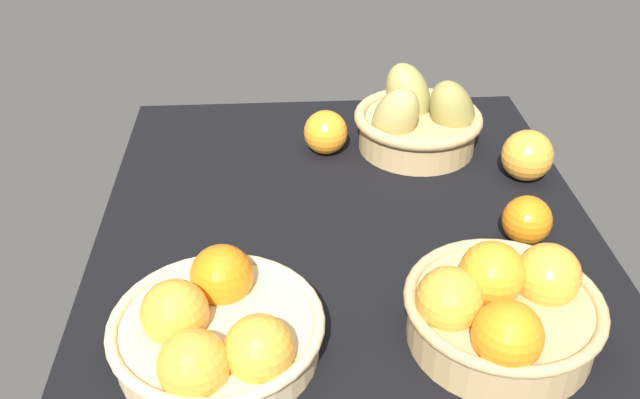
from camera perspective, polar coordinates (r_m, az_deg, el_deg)
name	(u,v)px	position (r cm, az deg, el deg)	size (l,w,h in cm)	color
market_tray	(347,235)	(103.67, 2.21, -2.86)	(84.00, 72.00, 3.00)	black
basket_near_right_pears	(418,121)	(121.41, 7.89, 6.29)	(21.66, 22.50, 14.79)	tan
basket_far_left	(216,330)	(81.61, -8.41, -10.36)	(24.67, 24.67, 9.99)	#D3BC8C
basket_near_left	(501,309)	(84.19, 14.38, -8.55)	(22.99, 22.99, 12.26)	tan
loose_orange_front_gap	(326,132)	(119.51, 0.46, 5.44)	(7.44, 7.44, 7.44)	orange
loose_orange_back_gap	(527,220)	(102.14, 16.36, -1.61)	(6.90, 6.90, 6.90)	orange
loose_orange_side_gap	(527,155)	(116.68, 16.37, 3.43)	(8.15, 8.15, 8.15)	#F49E33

